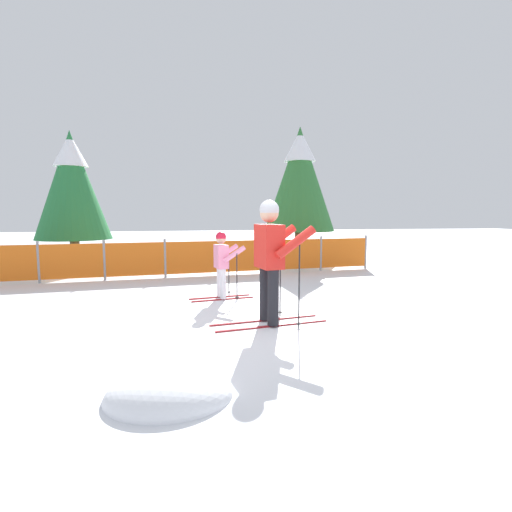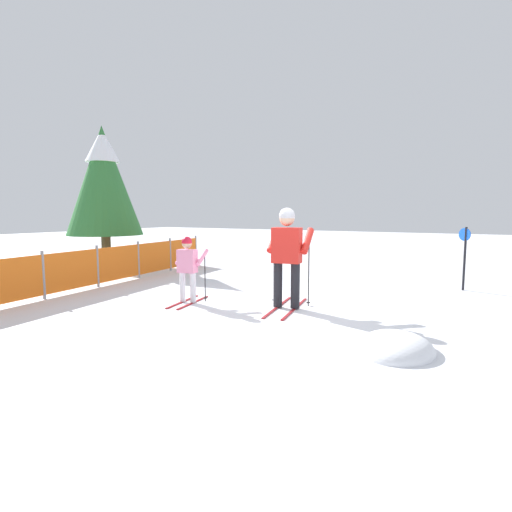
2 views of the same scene
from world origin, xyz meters
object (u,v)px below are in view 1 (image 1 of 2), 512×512
(skier_child, at_px, (222,259))
(safety_fence, at_px, (194,257))
(conifer_near, at_px, (72,184))
(conifer_far, at_px, (300,178))
(skier_adult, at_px, (271,250))

(skier_child, bearing_deg, safety_fence, 89.11)
(safety_fence, bearing_deg, conifer_near, 146.04)
(skier_child, distance_m, conifer_far, 7.28)
(skier_adult, xyz_separation_m, conifer_far, (2.75, 7.97, 1.73))
(skier_adult, relative_size, conifer_near, 0.45)
(conifer_near, bearing_deg, safety_fence, -33.96)
(skier_child, xyz_separation_m, conifer_far, (3.28, 6.17, 2.05))
(skier_child, height_order, safety_fence, skier_child)
(safety_fence, relative_size, conifer_far, 2.17)
(safety_fence, distance_m, conifer_near, 4.49)
(skier_adult, height_order, safety_fence, skier_adult)
(conifer_far, xyz_separation_m, conifer_near, (-7.10, -1.16, -0.37))
(skier_adult, bearing_deg, safety_fence, 92.41)
(skier_child, xyz_separation_m, safety_fence, (-0.46, 2.74, -0.26))
(skier_adult, xyz_separation_m, skier_child, (-0.52, 1.80, -0.33))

